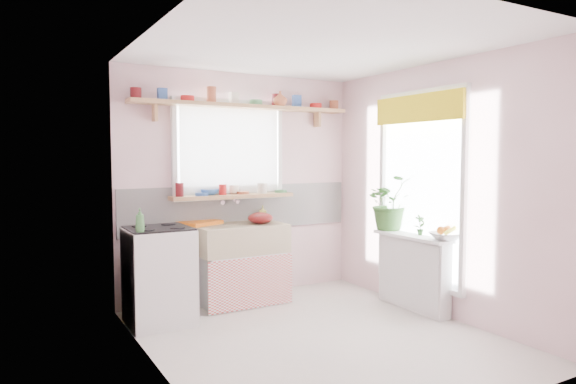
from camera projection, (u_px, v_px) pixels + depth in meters
room at (326, 176)px, 5.46m from camera, size 3.20×3.20×3.20m
sink_unit at (241, 263)px, 5.50m from camera, size 0.95×0.65×1.11m
cooker at (159, 275)px, 4.81m from camera, size 0.58×0.58×0.93m
radiator_ledge at (413, 271)px, 5.27m from camera, size 0.22×0.95×0.78m
windowsill at (233, 196)px, 5.61m from camera, size 1.40×0.22×0.04m
pine_shelf at (245, 107)px, 5.61m from camera, size 2.52×0.24×0.04m
shelf_crockery at (243, 100)px, 5.59m from camera, size 2.47×0.11×0.12m
sill_crockery at (229, 190)px, 5.58m from camera, size 1.35×0.11×0.12m
dish_tray at (200, 223)px, 5.46m from camera, size 0.50×0.44×0.04m
colander at (260, 218)px, 5.53m from camera, size 0.35×0.35×0.12m
jade_plant at (390, 202)px, 5.59m from camera, size 0.66×0.61×0.60m
fruit_bowl at (446, 236)px, 4.92m from camera, size 0.34×0.34×0.07m
herb_pot at (420, 225)px, 5.21m from camera, size 0.12×0.08×0.21m
soap_bottle_sink at (263, 213)px, 5.83m from camera, size 0.10×0.10×0.17m
sill_cup at (234, 189)px, 5.68m from camera, size 0.15×0.15×0.10m
sill_bowl at (209, 192)px, 5.53m from camera, size 0.25×0.25×0.07m
shelf_vase at (280, 99)px, 5.75m from camera, size 0.17×0.17×0.17m
cooker_bottle at (140, 220)px, 4.48m from camera, size 0.11×0.11×0.21m
fruit at (446, 230)px, 4.92m from camera, size 0.20×0.14×0.10m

